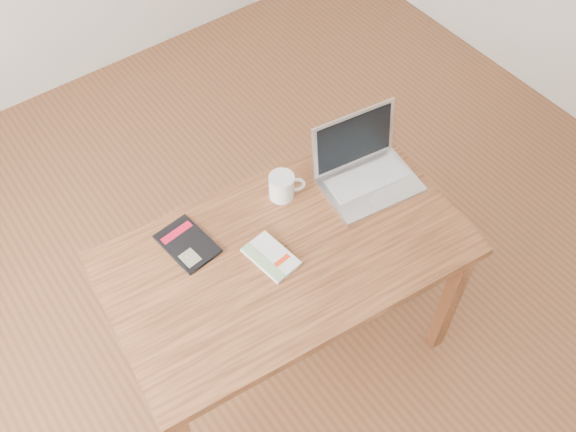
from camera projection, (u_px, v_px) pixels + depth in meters
room at (281, 71)px, 1.89m from camera, size 4.04×4.04×2.70m
desk at (287, 265)px, 2.31m from camera, size 1.33×0.85×0.75m
white_guidebook at (271, 257)px, 2.21m from camera, size 0.14×0.20×0.02m
black_guidebook at (187, 244)px, 2.25m from camera, size 0.17×0.23×0.01m
laptop at (365, 169)px, 2.40m from camera, size 0.39×0.33×0.25m
coffee_mug at (283, 186)px, 2.35m from camera, size 0.13×0.10×0.10m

